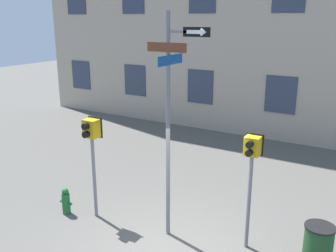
{
  "coord_description": "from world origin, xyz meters",
  "views": [
    {
      "loc": [
        3.46,
        -5.77,
        4.71
      ],
      "look_at": [
        -0.34,
        0.68,
        2.54
      ],
      "focal_mm": 40.0,
      "sensor_mm": 36.0,
      "label": 1
    }
  ],
  "objects_px": {
    "pedestrian_signal_right": "(251,162)",
    "trash_bin": "(318,245)",
    "street_sign_pole": "(171,112)",
    "pedestrian_signal_left": "(92,139)",
    "fire_hydrant": "(66,201)"
  },
  "relations": [
    {
      "from": "street_sign_pole",
      "to": "trash_bin",
      "type": "xyz_separation_m",
      "value": [
        3.02,
        0.55,
        -2.44
      ]
    },
    {
      "from": "pedestrian_signal_left",
      "to": "pedestrian_signal_right",
      "type": "xyz_separation_m",
      "value": [
        3.63,
        0.63,
        -0.04
      ]
    },
    {
      "from": "pedestrian_signal_left",
      "to": "trash_bin",
      "type": "bearing_deg",
      "value": 8.75
    },
    {
      "from": "pedestrian_signal_left",
      "to": "trash_bin",
      "type": "xyz_separation_m",
      "value": [
        5.03,
        0.77,
        -1.56
      ]
    },
    {
      "from": "pedestrian_signal_right",
      "to": "fire_hydrant",
      "type": "relative_size",
      "value": 3.66
    },
    {
      "from": "trash_bin",
      "to": "pedestrian_signal_left",
      "type": "bearing_deg",
      "value": -171.25
    },
    {
      "from": "pedestrian_signal_right",
      "to": "trash_bin",
      "type": "bearing_deg",
      "value": 5.89
    },
    {
      "from": "street_sign_pole",
      "to": "fire_hydrant",
      "type": "xyz_separation_m",
      "value": [
        -2.72,
        -0.5,
        -2.53
      ]
    },
    {
      "from": "street_sign_pole",
      "to": "pedestrian_signal_right",
      "type": "bearing_deg",
      "value": 14.15
    },
    {
      "from": "fire_hydrant",
      "to": "trash_bin",
      "type": "height_order",
      "value": "trash_bin"
    },
    {
      "from": "pedestrian_signal_right",
      "to": "trash_bin",
      "type": "height_order",
      "value": "pedestrian_signal_right"
    },
    {
      "from": "pedestrian_signal_left",
      "to": "fire_hydrant",
      "type": "xyz_separation_m",
      "value": [
        -0.72,
        -0.28,
        -1.66
      ]
    },
    {
      "from": "pedestrian_signal_left",
      "to": "pedestrian_signal_right",
      "type": "distance_m",
      "value": 3.68
    },
    {
      "from": "trash_bin",
      "to": "street_sign_pole",
      "type": "bearing_deg",
      "value": -169.61
    },
    {
      "from": "pedestrian_signal_left",
      "to": "fire_hydrant",
      "type": "relative_size",
      "value": 3.66
    }
  ]
}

